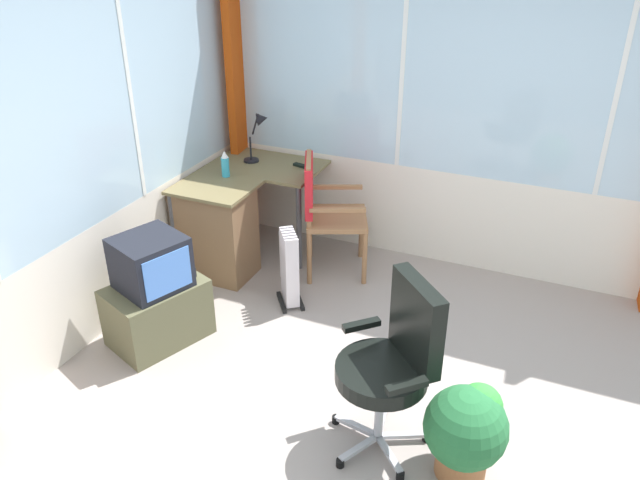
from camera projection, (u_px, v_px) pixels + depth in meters
The scene contains 13 objects.
ground at pixel (412, 430), 3.71m from camera, with size 5.00×5.59×0.06m, color gray.
north_window_panel at pixel (64, 164), 3.91m from camera, with size 4.00×0.07×2.58m.
east_window_panel at pixel (499, 119), 4.73m from camera, with size 0.07×4.59×2.58m.
curtain_corner at pixel (237, 98), 5.42m from camera, with size 0.25×0.07×2.48m, color #BF430F.
desk at pixel (220, 226), 5.09m from camera, with size 1.15×0.93×0.77m.
desk_lamp at pixel (259, 128), 5.30m from camera, with size 0.24×0.21×0.42m.
tv_remote at pixel (301, 166), 5.26m from camera, with size 0.04×0.15×0.02m, color black.
spray_bottle at pixel (225, 164), 5.04m from camera, with size 0.06×0.06×0.22m.
wooden_armchair at pixel (321, 202), 5.00m from camera, with size 0.63×0.64×0.99m.
office_chair at pixel (395, 355), 3.33m from camera, with size 0.60×0.61×1.02m.
tv_on_stand at pixel (156, 296), 4.29m from camera, with size 0.76×0.64×0.79m.
space_heater at pixel (289, 267), 4.73m from camera, with size 0.32×0.30×0.60m.
potted_plant at pixel (467, 428), 3.26m from camera, with size 0.44×0.44×0.54m.
Camera 1 is at (-2.74, -0.60, 2.70)m, focal length 35.35 mm.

